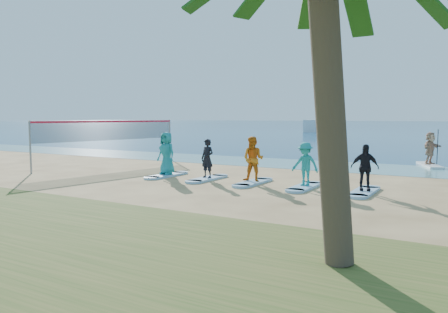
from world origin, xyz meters
The scene contains 16 objects.
ground centered at (0.00, 0.00, 0.00)m, with size 600.00×600.00×0.00m, color tan.
shallow_water centered at (0.00, 10.50, 0.01)m, with size 600.00×600.00×0.00m, color teal.
volleyball_net centered at (-9.91, 4.61, 1.90)m, with size 1.49×8.98×2.50m.
paddleboard centered at (5.31, 13.06, 0.06)m, with size 0.70×3.00×0.12m, color silver.
paddleboarder centered at (5.31, 13.06, 0.99)m, with size 1.62×0.52×1.75m, color tan.
boat_offshore_a centered at (-18.98, 64.55, 0.00)m, with size 2.16×6.88×2.20m, color silver.
surfboard_0 centered at (-4.54, 2.67, 0.04)m, with size 0.70×2.20×0.09m, color #90BFDF.
student_0 centered at (-4.54, 2.67, 1.04)m, with size 0.93×0.60×1.90m, color teal.
surfboard_1 centered at (-2.37, 2.67, 0.04)m, with size 0.70×2.20×0.09m, color #90BFDF.
student_1 centered at (-2.37, 2.67, 0.91)m, with size 0.60×0.39×1.65m, color black.
surfboard_2 centered at (-0.20, 2.67, 0.04)m, with size 0.70×2.20×0.09m, color #90BFDF.
student_2 centered at (-0.20, 2.67, 0.99)m, with size 0.87×0.68×1.80m, color orange.
surfboard_3 centered at (1.97, 2.67, 0.04)m, with size 0.70×2.20×0.09m, color #90BFDF.
student_3 centered at (1.97, 2.67, 0.91)m, with size 1.05×0.61×1.63m, color teal.
surfboard_4 centered at (4.14, 2.67, 0.04)m, with size 0.70×2.20×0.09m, color #90BFDF.
student_4 centered at (4.14, 2.67, 0.90)m, with size 0.96×0.40×1.63m, color black.
Camera 1 is at (7.51, -12.87, 2.65)m, focal length 35.00 mm.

